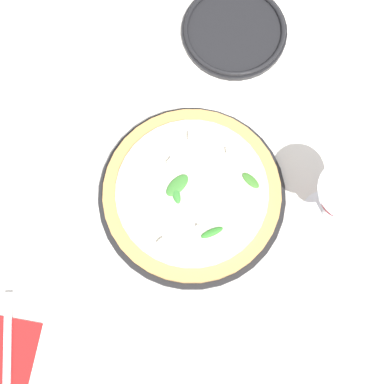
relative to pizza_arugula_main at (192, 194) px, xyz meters
name	(u,v)px	position (x,y,z in m)	size (l,w,h in m)	color
ground_plane	(194,217)	(0.04, 0.01, -0.02)	(6.00, 6.00, 0.00)	silver
pizza_arugula_main	(192,194)	(0.00, 0.00, 0.00)	(0.32, 0.32, 0.05)	black
wine_glass	(342,197)	(0.01, 0.22, 0.10)	(0.09, 0.09, 0.15)	white
napkin	(8,359)	(0.29, -0.26, -0.01)	(0.13, 0.09, 0.01)	#B21E1E
fork	(7,364)	(0.30, -0.26, -0.01)	(0.22, 0.05, 0.00)	silver
side_plate_white	(234,31)	(-0.32, 0.05, -0.01)	(0.20, 0.20, 0.02)	black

